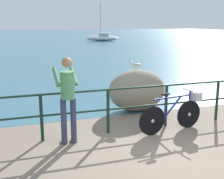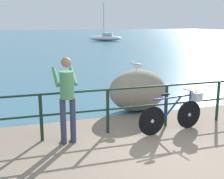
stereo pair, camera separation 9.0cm
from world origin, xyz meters
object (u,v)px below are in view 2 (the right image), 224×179
Objects in this scene: breakwater_boulder_main at (138,90)px; seagull at (137,65)px; bicycle at (177,111)px; sailboat at (105,38)px; person_at_railing at (67,96)px.

breakwater_boulder_main is 0.73m from seagull.
bicycle is 33.02m from sailboat.
breakwater_boulder_main is at bearing 104.48° from sailboat.
bicycle is at bearing -82.32° from breakwater_boulder_main.
breakwater_boulder_main is 0.33× the size of sailboat.
sailboat is (10.37, 32.02, -0.57)m from person_at_railing.
seagull is 0.06× the size of sailboat.
sailboat is at bearing -19.35° from person_at_railing.
person_at_railing is 33.66m from sailboat.
person_at_railing is 5.64× the size of seagull.
sailboat reaches higher than breakwater_boulder_main.
seagull reaches higher than breakwater_boulder_main.
person_at_railing reaches higher than seagull.
bicycle is 1.76m from breakwater_boulder_main.
breakwater_boulder_main is at bearing 89.11° from bicycle.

